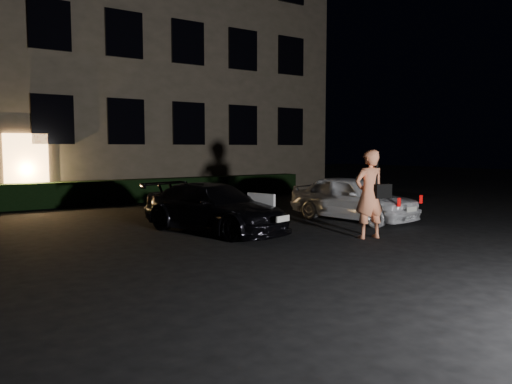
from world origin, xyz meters
TOP-DOWN VIEW (x-y plane):
  - ground at (0.00, 0.00)m, footprint 80.00×80.00m
  - building at (-0.00, 14.99)m, footprint 20.00×8.11m
  - hedge at (0.00, 10.50)m, footprint 15.00×0.70m
  - sedan at (-0.68, 3.07)m, footprint 2.63×4.30m
  - hatch at (3.44, 2.56)m, footprint 2.02×3.88m
  - man at (1.74, 0.36)m, footprint 0.83×0.61m

SIDE VIEW (x-z plane):
  - ground at x=0.00m, z-range 0.00..0.00m
  - hedge at x=0.00m, z-range 0.00..0.85m
  - sedan at x=-0.68m, z-range 0.00..1.16m
  - hatch at x=3.44m, z-range 0.00..1.26m
  - man at x=1.74m, z-range 0.00..1.98m
  - building at x=0.00m, z-range 0.00..12.00m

